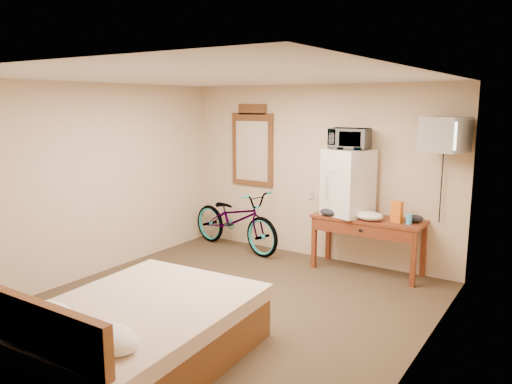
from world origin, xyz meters
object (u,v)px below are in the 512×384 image
Objects in this scene: microwave at (349,139)px; wall_mirror at (252,147)px; desk at (367,226)px; bed at (133,333)px; mini_fridge at (348,182)px; blue_cup at (409,219)px; bicycle at (235,219)px; crt_television at (445,134)px.

microwave is 0.40× the size of wall_mirror.
desk is 2.91× the size of microwave.
bed is (1.17, -3.65, -1.28)m from wall_mirror.
mini_fridge is 0.41× the size of bed.
mini_fridge reaches higher than blue_cup.
desk is 1.64× the size of mini_fridge.
blue_cup is 0.10× the size of wall_mirror.
blue_cup is at bearing 67.55° from bed.
desk is 3.49m from bed.
wall_mirror is at bearing 166.26° from microwave.
bicycle is (-1.80, -0.08, -1.31)m from microwave.
mini_fridge is 0.58m from microwave.
desk is 1.17× the size of wall_mirror.
mini_fridge is 1.38m from crt_television.
bed is (-1.38, -3.34, -0.52)m from blue_cup.
crt_television is 4.12m from bed.
desk is at bearing 76.24° from bed.
wall_mirror reaches higher than mini_fridge.
bicycle is 3.56m from bed.
bed is (-1.72, -3.39, -1.58)m from crt_television.
mini_fridge is at bearing -129.45° from microwave.
wall_mirror reaches higher than crt_television.
microwave is 0.78× the size of crt_television.
crt_television is at bearing -77.12° from bicycle.
blue_cup is (0.55, -0.03, 0.18)m from desk.
bed is (-0.83, -3.37, -0.34)m from desk.
blue_cup is (0.86, -0.07, -0.38)m from mini_fridge.
bed is (1.28, -3.32, -0.18)m from bicycle.
microwave is at bearing 175.42° from blue_cup.
desk is 1.18m from microwave.
microwave is at bearing -75.82° from bicycle.
mini_fridge reaches higher than desk.
wall_mirror is 1.16m from bicycle.
crt_television reaches higher than bed.
bed is at bearing -103.76° from desk.
bicycle is at bearing 111.00° from bed.
microwave is 3.75m from bed.
mini_fridge is at bearing -75.82° from bicycle.
mini_fridge is 3.56m from bed.
wall_mirror is (-2.90, 0.25, -0.30)m from crt_television.
bed is (-0.52, -3.41, -1.48)m from microwave.
blue_cup is 0.07× the size of bicycle.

